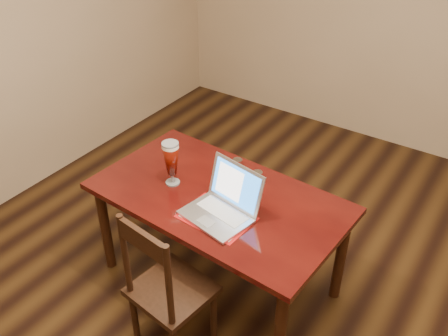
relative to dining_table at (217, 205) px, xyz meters
The scene contains 4 objects.
ground 0.75m from the dining_table, 23.79° to the right, with size 5.00×5.00×0.00m, color black.
room_shell 1.23m from the dining_table, 23.79° to the right, with size 4.51×5.01×2.71m.
dining_table is the anchor object (origin of this frame).
dining_chair 0.58m from the dining_table, 83.98° to the right, with size 0.44×0.42×0.92m.
Camera 1 is at (0.90, -1.69, 2.41)m, focal length 40.00 mm.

